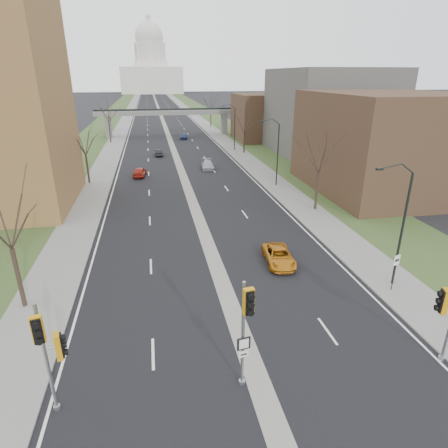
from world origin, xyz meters
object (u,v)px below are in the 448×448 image
object	(u,v)px
signal_pole_median	(246,319)
speed_limit_sign	(395,266)
signal_pole_left	(48,345)
car_right_mid	(208,165)
car_right_near	(279,256)
car_left_near	(140,172)
car_left_far	(159,152)
car_right_far	(184,136)

from	to	relation	value
signal_pole_median	speed_limit_sign	world-z (taller)	signal_pole_median
signal_pole_left	car_right_mid	bearing A→B (deg)	61.29
speed_limit_sign	car_right_near	bearing A→B (deg)	120.81
signal_pole_left	speed_limit_sign	distance (m)	21.21
signal_pole_left	car_left_near	size ratio (longest dim) A/B	1.34
car_right_near	car_left_far	bearing A→B (deg)	105.50
car_left_far	signal_pole_left	bearing A→B (deg)	82.65
car_right_near	car_right_mid	distance (m)	32.84
car_left_near	car_right_mid	bearing A→B (deg)	-157.83
car_left_near	car_right_far	xyz separation A→B (m)	(9.52, 33.67, -0.04)
signal_pole_left	car_left_near	world-z (taller)	signal_pole_left
speed_limit_sign	car_right_near	distance (m)	8.42
car_left_far	car_right_far	bearing A→B (deg)	-110.02
car_left_near	car_left_far	distance (m)	15.27
signal_pole_left	signal_pole_median	xyz separation A→B (m)	(8.23, -0.29, 0.32)
car_left_far	car_right_far	world-z (taller)	car_right_far
signal_pole_median	car_right_mid	distance (m)	45.17
signal_pole_left	signal_pole_median	size ratio (longest dim) A/B	0.98
signal_pole_left	car_left_far	xyz separation A→B (m)	(5.95, 56.57, -3.01)
car_left_near	car_right_near	size ratio (longest dim) A/B	0.92
signal_pole_left	speed_limit_sign	xyz separation A→B (m)	(20.22, 6.18, -1.67)
signal_pole_median	car_left_near	xyz separation A→B (m)	(-5.47, 41.92, -3.24)
signal_pole_left	car_right_near	bearing A→B (deg)	27.73
signal_pole_median	car_left_far	bearing A→B (deg)	84.27
car_left_near	car_right_mid	size ratio (longest dim) A/B	0.91
speed_limit_sign	car_right_mid	xyz separation A→B (m)	(-6.97, 38.31, -1.29)
signal_pole_left	car_right_near	xyz separation A→B (m)	(13.96, 11.65, -3.00)
signal_pole_left	car_left_near	xyz separation A→B (m)	(2.76, 41.63, -2.92)
car_left_far	car_right_far	xyz separation A→B (m)	(6.33, 18.74, 0.05)
car_right_mid	signal_pole_left	bearing A→B (deg)	-101.74
signal_pole_left	car_right_near	distance (m)	18.43
car_left_far	car_right_far	distance (m)	19.78
signal_pole_left	car_right_mid	xyz separation A→B (m)	(13.25, 44.48, -2.97)
car_right_far	car_left_far	bearing A→B (deg)	-102.06
car_left_near	car_left_far	size ratio (longest dim) A/B	1.10
car_right_mid	car_right_far	bearing A→B (deg)	96.65
speed_limit_sign	car_right_mid	size ratio (longest dim) A/B	0.59
car_right_near	car_right_mid	xyz separation A→B (m)	(-0.71, 32.83, 0.03)
signal_pole_left	car_right_mid	distance (m)	46.51
car_right_mid	signal_pole_median	bearing A→B (deg)	-91.55
car_left_far	signal_pole_median	bearing A→B (deg)	90.95
signal_pole_median	car_right_near	distance (m)	13.66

